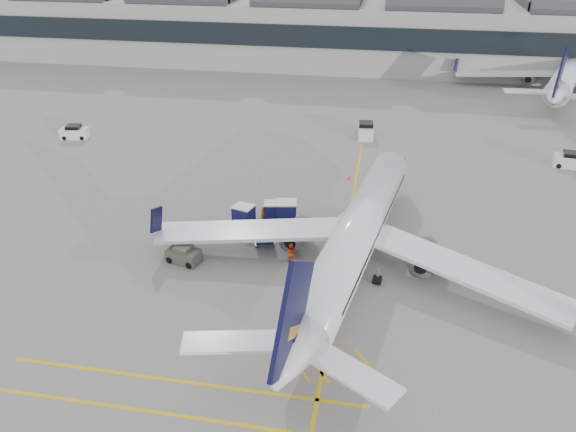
% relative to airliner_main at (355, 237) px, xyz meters
% --- Properties ---
extents(ground, '(220.00, 220.00, 0.00)m').
position_rel_airliner_main_xyz_m(ground, '(-11.01, -4.11, -2.75)').
color(ground, gray).
rests_on(ground, ground).
extents(terminal, '(200.00, 20.45, 12.40)m').
position_rel_airliner_main_xyz_m(terminal, '(-11.01, 67.82, 3.39)').
color(terminal, '#9E9E99').
rests_on(terminal, ground).
extents(apron_markings, '(0.25, 60.00, 0.01)m').
position_rel_airliner_main_xyz_m(apron_markings, '(-1.01, 5.89, -2.74)').
color(apron_markings, gold).
rests_on(apron_markings, ground).
extents(airliner_main, '(31.72, 34.94, 9.35)m').
position_rel_airliner_main_xyz_m(airliner_main, '(0.00, 0.00, 0.00)').
color(airliner_main, white).
rests_on(airliner_main, ground).
extents(airliner_far, '(31.48, 34.89, 9.68)m').
position_rel_airliner_main_xyz_m(airliner_far, '(28.33, 54.50, 0.10)').
color(airliner_far, white).
rests_on(airliner_far, ground).
extents(belt_loader, '(4.80, 3.01, 1.91)m').
position_rel_airliner_main_xyz_m(belt_loader, '(-0.26, 5.22, -2.19)').
color(belt_loader, silver).
rests_on(belt_loader, ground).
extents(baggage_cart_a, '(2.20, 1.92, 2.05)m').
position_rel_airliner_main_xyz_m(baggage_cart_a, '(-6.51, 6.19, -1.65)').
color(baggage_cart_a, gray).
rests_on(baggage_cart_a, ground).
extents(baggage_cart_b, '(1.97, 1.77, 1.73)m').
position_rel_airliner_main_xyz_m(baggage_cart_b, '(-7.66, 2.22, -1.82)').
color(baggage_cart_b, gray).
rests_on(baggage_cart_b, ground).
extents(baggage_cart_c, '(1.89, 1.64, 1.78)m').
position_rel_airliner_main_xyz_m(baggage_cart_c, '(-7.74, 6.35, -1.80)').
color(baggage_cart_c, gray).
rests_on(baggage_cart_c, ground).
extents(baggage_cart_d, '(2.15, 1.93, 1.91)m').
position_rel_airliner_main_xyz_m(baggage_cart_d, '(-10.12, 5.01, -1.73)').
color(baggage_cart_d, gray).
rests_on(baggage_cart_d, ground).
extents(ramp_agent_a, '(0.65, 0.67, 1.55)m').
position_rel_airliner_main_xyz_m(ramp_agent_a, '(-8.51, 5.76, -1.97)').
color(ramp_agent_a, '#E24F0B').
rests_on(ramp_agent_a, ground).
extents(ramp_agent_b, '(0.83, 0.65, 1.71)m').
position_rel_airliner_main_xyz_m(ramp_agent_b, '(-5.00, -0.18, -1.89)').
color(ramp_agent_b, '#FF430D').
rests_on(ramp_agent_b, ground).
extents(pushback_tug, '(2.86, 2.15, 1.43)m').
position_rel_airliner_main_xyz_m(pushback_tug, '(-13.36, -1.60, -2.11)').
color(pushback_tug, '#57594B').
rests_on(pushback_tug, ground).
extents(safety_cone_nose, '(0.36, 0.36, 0.50)m').
position_rel_airliner_main_xyz_m(safety_cone_nose, '(-1.70, 16.38, -2.50)').
color(safety_cone_nose, '#F24C0A').
rests_on(safety_cone_nose, ground).
extents(safety_cone_engine, '(0.36, 0.36, 0.50)m').
position_rel_airliner_main_xyz_m(safety_cone_engine, '(5.06, 4.52, -2.50)').
color(safety_cone_engine, '#F24C0A').
rests_on(safety_cone_engine, ground).
extents(service_van_left, '(3.47, 2.17, 1.66)m').
position_rel_airliner_main_xyz_m(service_van_left, '(-36.05, 22.65, -2.00)').
color(service_van_left, silver).
rests_on(service_van_left, ground).
extents(service_van_mid, '(2.16, 3.81, 1.88)m').
position_rel_airliner_main_xyz_m(service_van_mid, '(-0.77, 29.41, -1.91)').
color(service_van_mid, silver).
rests_on(service_van_mid, ground).
extents(service_van_right, '(3.55, 2.13, 1.72)m').
position_rel_airliner_main_xyz_m(service_van_right, '(21.74, 23.93, -1.98)').
color(service_van_right, silver).
rests_on(service_van_right, ground).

